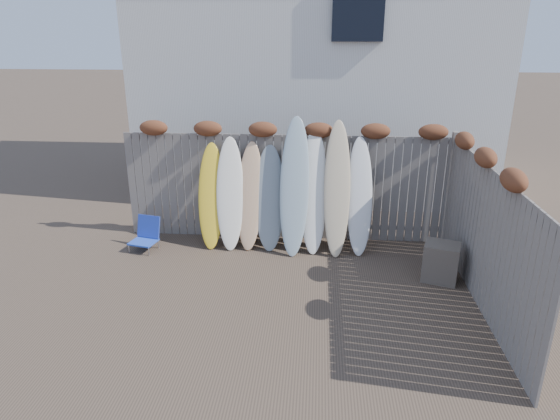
# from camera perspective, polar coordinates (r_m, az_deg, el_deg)

# --- Properties ---
(ground) EXTENTS (80.00, 80.00, 0.00)m
(ground) POSITION_cam_1_polar(r_m,az_deg,el_deg) (7.54, -0.72, -10.34)
(ground) COLOR #493A2D
(back_fence) EXTENTS (6.05, 0.28, 2.24)m
(back_fence) POSITION_cam_1_polar(r_m,az_deg,el_deg) (9.26, 0.94, 3.62)
(back_fence) COLOR slate
(back_fence) RESTS_ON ground
(right_fence) EXTENTS (0.28, 4.40, 2.24)m
(right_fence) POSITION_cam_1_polar(r_m,az_deg,el_deg) (7.62, 22.48, -2.07)
(right_fence) COLOR slate
(right_fence) RESTS_ON ground
(house) EXTENTS (8.50, 5.50, 6.33)m
(house) POSITION_cam_1_polar(r_m,az_deg,el_deg) (12.97, 4.22, 17.44)
(house) COLOR silver
(house) RESTS_ON ground
(beach_chair) EXTENTS (0.54, 0.56, 0.59)m
(beach_chair) POSITION_cam_1_polar(r_m,az_deg,el_deg) (9.42, -15.06, -2.69)
(beach_chair) COLOR blue
(beach_chair) RESTS_ON ground
(wooden_crate) EXTENTS (0.65, 0.59, 0.62)m
(wooden_crate) POSITION_cam_1_polar(r_m,az_deg,el_deg) (8.38, 17.91, -5.69)
(wooden_crate) COLOR #745D57
(wooden_crate) RESTS_ON ground
(lattice_panel) EXTENTS (0.15, 1.11, 1.66)m
(lattice_panel) POSITION_cam_1_polar(r_m,az_deg,el_deg) (8.47, 21.34, -2.00)
(lattice_panel) COLOR #3D3325
(lattice_panel) RESTS_ON ground
(surfboard_0) EXTENTS (0.49, 0.68, 1.87)m
(surfboard_0) POSITION_cam_1_polar(r_m,az_deg,el_deg) (9.14, -7.87, 1.58)
(surfboard_0) COLOR yellow
(surfboard_0) RESTS_ON ground
(surfboard_1) EXTENTS (0.55, 0.74, 1.99)m
(surfboard_1) POSITION_cam_1_polar(r_m,az_deg,el_deg) (9.05, -5.73, 1.86)
(surfboard_1) COLOR white
(surfboard_1) RESTS_ON ground
(surfboard_2) EXTENTS (0.51, 0.71, 1.90)m
(surfboard_2) POSITION_cam_1_polar(r_m,az_deg,el_deg) (9.02, -3.46, 1.59)
(surfboard_2) COLOR tan
(surfboard_2) RESTS_ON ground
(surfboard_3) EXTENTS (0.57, 0.69, 1.85)m
(surfboard_3) POSITION_cam_1_polar(r_m,az_deg,el_deg) (8.98, -1.18, 1.37)
(surfboard_3) COLOR gray
(surfboard_3) RESTS_ON ground
(surfboard_4) EXTENTS (0.54, 0.85, 2.38)m
(surfboard_4) POSITION_cam_1_polar(r_m,az_deg,el_deg) (8.77, 1.67, 2.68)
(surfboard_4) COLOR #99B0BB
(surfboard_4) RESTS_ON ground
(surfboard_5) EXTENTS (0.49, 0.77, 2.15)m
(surfboard_5) POSITION_cam_1_polar(r_m,az_deg,el_deg) (8.87, 3.87, 2.09)
(surfboard_5) COLOR white
(surfboard_5) RESTS_ON ground
(surfboard_6) EXTENTS (0.47, 0.82, 2.32)m
(surfboard_6) POSITION_cam_1_polar(r_m,az_deg,el_deg) (8.80, 6.54, 2.41)
(surfboard_6) COLOR beige
(surfboard_6) RESTS_ON ground
(surfboard_7) EXTENTS (0.49, 0.74, 2.03)m
(surfboard_7) POSITION_cam_1_polar(r_m,az_deg,el_deg) (8.91, 9.07, 1.53)
(surfboard_7) COLOR silver
(surfboard_7) RESTS_ON ground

